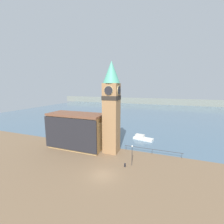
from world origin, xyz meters
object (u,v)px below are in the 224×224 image
at_px(boat_near, 142,138).
at_px(mooring_bollard_near, 125,165).
at_px(lamp_post, 132,151).
at_px(clock_tower, 111,105).
at_px(pier_building, 76,131).

height_order(boat_near, mooring_bollard_near, boat_near).
relative_size(mooring_bollard_near, lamp_post, 0.18).
bearing_deg(lamp_post, clock_tower, 142.54).
distance_m(pier_building, mooring_bollard_near, 14.83).
bearing_deg(pier_building, lamp_post, -13.99).
xyz_separation_m(boat_near, mooring_bollard_near, (-0.68, -15.78, -0.12)).
bearing_deg(lamp_post, boat_near, 91.55).
bearing_deg(pier_building, boat_near, 38.06).
bearing_deg(boat_near, mooring_bollard_near, -80.63).
bearing_deg(mooring_bollard_near, clock_tower, 130.96).
relative_size(boat_near, lamp_post, 1.44).
relative_size(clock_tower, boat_near, 3.52).
bearing_deg(pier_building, mooring_bollard_near, -18.88).
bearing_deg(lamp_post, pier_building, 166.01).
height_order(pier_building, boat_near, pier_building).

